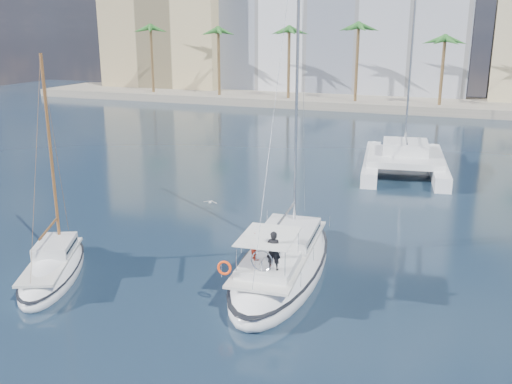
% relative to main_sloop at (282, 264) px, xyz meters
% --- Properties ---
extents(ground, '(160.00, 160.00, 0.00)m').
position_rel_main_sloop_xyz_m(ground, '(-2.03, 1.30, -0.55)').
color(ground, black).
rests_on(ground, ground).
extents(quay, '(120.00, 14.00, 1.20)m').
position_rel_main_sloop_xyz_m(quay, '(-2.03, 62.30, 0.05)').
color(quay, gray).
rests_on(quay, ground).
extents(building_modern, '(42.00, 16.00, 28.00)m').
position_rel_main_sloop_xyz_m(building_modern, '(-14.03, 74.30, 13.45)').
color(building_modern, silver).
rests_on(building_modern, ground).
extents(building_tan_left, '(22.00, 14.00, 22.00)m').
position_rel_main_sloop_xyz_m(building_tan_left, '(-44.03, 70.30, 10.45)').
color(building_tan_left, tan).
rests_on(building_tan_left, ground).
extents(palm_left, '(3.60, 3.60, 12.30)m').
position_rel_main_sloop_xyz_m(palm_left, '(-36.03, 58.30, 9.73)').
color(palm_left, brown).
rests_on(palm_left, ground).
extents(palm_centre, '(3.60, 3.60, 12.30)m').
position_rel_main_sloop_xyz_m(palm_centre, '(-2.03, 58.30, 9.73)').
color(palm_centre, brown).
rests_on(palm_centre, ground).
extents(main_sloop, '(4.91, 12.61, 18.31)m').
position_rel_main_sloop_xyz_m(main_sloop, '(0.00, 0.00, 0.00)').
color(main_sloop, white).
rests_on(main_sloop, ground).
extents(small_sloop, '(5.45, 8.03, 11.10)m').
position_rel_main_sloop_xyz_m(small_sloop, '(-10.23, -4.20, -0.14)').
color(small_sloop, white).
rests_on(small_sloop, ground).
extents(catamaran, '(8.19, 13.78, 18.88)m').
position_rel_main_sloop_xyz_m(catamaran, '(3.08, 23.20, 0.62)').
color(catamaran, white).
rests_on(catamaran, ground).
extents(seagull, '(0.98, 0.42, 0.18)m').
position_rel_main_sloop_xyz_m(seagull, '(-7.55, 7.90, 0.02)').
color(seagull, silver).
rests_on(seagull, ground).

